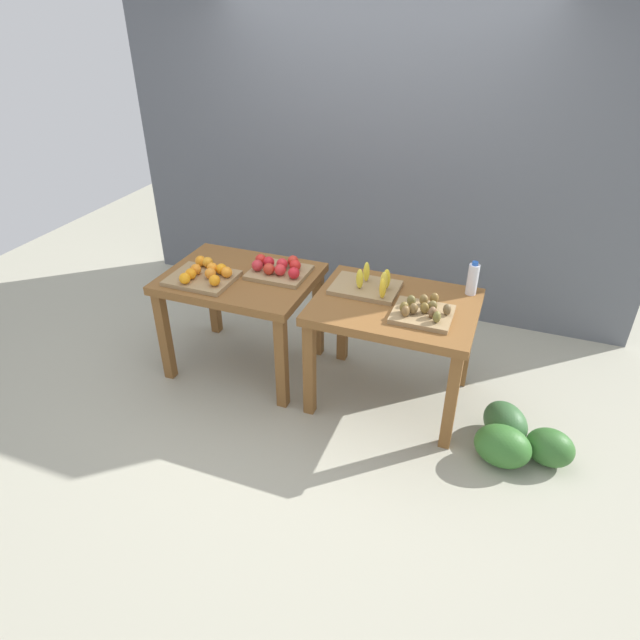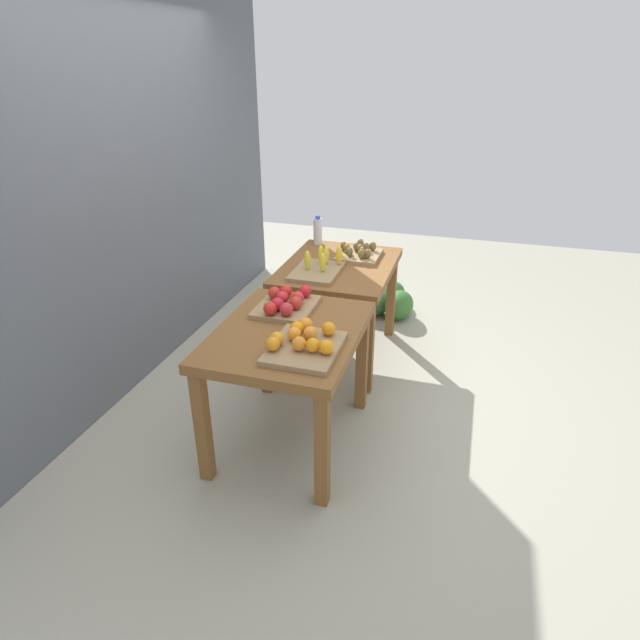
# 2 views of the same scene
# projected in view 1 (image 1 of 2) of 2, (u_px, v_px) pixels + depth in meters

# --- Properties ---
(ground_plane) EXTENTS (8.00, 8.00, 0.00)m
(ground_plane) POSITION_uv_depth(u_px,v_px,m) (314.00, 379.00, 4.06)
(ground_plane) COLOR #AAA792
(back_wall) EXTENTS (4.40, 0.12, 3.00)m
(back_wall) POSITION_uv_depth(u_px,v_px,m) (375.00, 133.00, 4.36)
(back_wall) COLOR #595D65
(back_wall) RESTS_ON ground_plane
(display_table_left) EXTENTS (1.04, 0.80, 0.77)m
(display_table_left) POSITION_uv_depth(u_px,v_px,m) (241.00, 289.00, 3.89)
(display_table_left) COLOR brown
(display_table_left) RESTS_ON ground_plane
(display_table_right) EXTENTS (1.04, 0.80, 0.77)m
(display_table_right) POSITION_uv_depth(u_px,v_px,m) (394.00, 318.00, 3.55)
(display_table_right) COLOR brown
(display_table_right) RESTS_ON ground_plane
(orange_bin) EXTENTS (0.44, 0.38, 0.11)m
(orange_bin) POSITION_uv_depth(u_px,v_px,m) (204.00, 275.00, 3.74)
(orange_bin) COLOR #987B52
(orange_bin) RESTS_ON display_table_left
(apple_bin) EXTENTS (0.41, 0.34, 0.11)m
(apple_bin) POSITION_uv_depth(u_px,v_px,m) (278.00, 269.00, 3.81)
(apple_bin) COLOR #987B52
(apple_bin) RESTS_ON display_table_left
(banana_crate) EXTENTS (0.44, 0.32, 0.17)m
(banana_crate) POSITION_uv_depth(u_px,v_px,m) (368.00, 286.00, 3.61)
(banana_crate) COLOR #987B52
(banana_crate) RESTS_ON display_table_right
(kiwi_bin) EXTENTS (0.36, 0.33, 0.10)m
(kiwi_bin) POSITION_uv_depth(u_px,v_px,m) (423.00, 312.00, 3.33)
(kiwi_bin) COLOR #987B52
(kiwi_bin) RESTS_ON display_table_right
(water_bottle) EXTENTS (0.07, 0.07, 0.23)m
(water_bottle) POSITION_uv_depth(u_px,v_px,m) (473.00, 279.00, 3.54)
(water_bottle) COLOR silver
(water_bottle) RESTS_ON display_table_right
(watermelon_pile) EXTENTS (0.63, 0.58, 0.26)m
(watermelon_pile) POSITION_uv_depth(u_px,v_px,m) (516.00, 438.00, 3.35)
(watermelon_pile) COLOR #33682B
(watermelon_pile) RESTS_ON ground_plane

